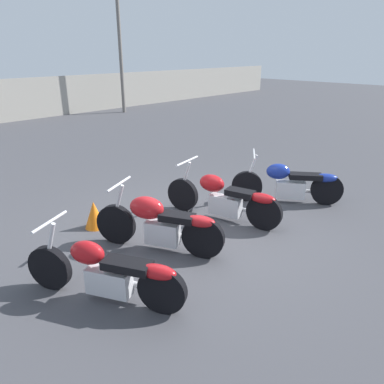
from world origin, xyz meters
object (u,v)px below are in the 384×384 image
(motorcycle_slot_3, at_px, (290,183))
(motorcycle_slot_2, at_px, (224,198))
(light_pole_left, at_px, (118,20))
(motorcycle_slot_0, at_px, (108,272))
(traffic_cone_near, at_px, (94,215))
(motorcycle_slot_1, at_px, (160,223))

(motorcycle_slot_3, bearing_deg, motorcycle_slot_2, 128.03)
(light_pole_left, distance_m, motorcycle_slot_0, 14.78)
(light_pole_left, distance_m, motorcycle_slot_3, 12.76)
(motorcycle_slot_0, bearing_deg, traffic_cone_near, 36.31)
(motorcycle_slot_2, relative_size, motorcycle_slot_3, 1.22)
(motorcycle_slot_1, height_order, traffic_cone_near, motorcycle_slot_1)
(motorcycle_slot_2, bearing_deg, traffic_cone_near, 129.11)
(light_pole_left, bearing_deg, motorcycle_slot_0, -127.54)
(traffic_cone_near, bearing_deg, motorcycle_slot_2, -38.40)
(motorcycle_slot_2, height_order, motorcycle_slot_3, motorcycle_slot_2)
(motorcycle_slot_3, bearing_deg, light_pole_left, 31.95)
(light_pole_left, xyz_separation_m, motorcycle_slot_2, (-6.07, -10.93, -3.57))
(motorcycle_slot_0, height_order, motorcycle_slot_1, motorcycle_slot_1)
(motorcycle_slot_2, xyz_separation_m, motorcycle_slot_3, (1.46, -0.42, -0.00))
(motorcycle_slot_0, distance_m, traffic_cone_near, 2.04)
(light_pole_left, bearing_deg, motorcycle_slot_1, -124.60)
(light_pole_left, relative_size, motorcycle_slot_0, 3.51)
(motorcycle_slot_0, height_order, motorcycle_slot_3, motorcycle_slot_3)
(motorcycle_slot_2, bearing_deg, motorcycle_slot_3, -28.51)
(motorcycle_slot_2, distance_m, traffic_cone_near, 2.18)
(motorcycle_slot_1, height_order, motorcycle_slot_3, motorcycle_slot_1)
(motorcycle_slot_3, distance_m, traffic_cone_near, 3.64)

